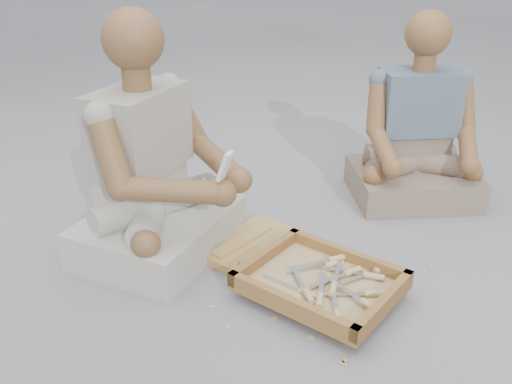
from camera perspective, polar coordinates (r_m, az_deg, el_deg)
The scene contains 30 objects.
ground at distance 2.04m, azimuth -2.91°, elevation -10.04°, with size 60.00×60.00×0.00m, color gray.
carved_panel at distance 2.18m, azimuth 3.01°, elevation -6.89°, with size 0.60×0.40×0.04m, color olive.
tool_tray at distance 2.00m, azimuth 6.47°, elevation -9.00°, with size 0.54×0.45×0.06m.
chisel_0 at distance 2.04m, azimuth 11.11°, elevation -8.16°, with size 0.22×0.07×0.02m.
chisel_1 at distance 2.04m, azimuth 9.14°, elevation -8.01°, with size 0.11×0.21×0.02m.
chisel_2 at distance 1.94m, azimuth 4.71°, elevation -9.89°, with size 0.22×0.03×0.02m.
chisel_3 at distance 1.90m, azimuth 6.41°, elevation -10.34°, with size 0.10×0.21×0.02m.
chisel_4 at distance 2.10m, azimuth 7.55°, elevation -6.72°, with size 0.14×0.19×0.02m.
chisel_5 at distance 1.96m, azimuth 7.79°, elevation -9.26°, with size 0.08×0.22×0.02m.
chisel_6 at distance 1.91m, azimuth 5.09°, elevation -10.01°, with size 0.17×0.17×0.02m.
chisel_7 at distance 1.89m, azimuth 10.86°, elevation -10.82°, with size 0.21×0.10×0.02m.
chisel_8 at distance 1.83m, azimuth 8.12°, elevation -11.99°, with size 0.13×0.20×0.02m.
chisel_9 at distance 2.08m, azimuth 7.25°, elevation -7.28°, with size 0.15×0.18×0.02m.
chisel_10 at distance 2.07m, azimuth 12.05°, elevation -7.65°, with size 0.12×0.20×0.02m.
chisel_11 at distance 1.95m, azimuth 11.19°, elevation -9.94°, with size 0.20×0.13×0.02m.
wood_chip_0 at distance 2.04m, azimuth 6.54°, elevation -10.30°, with size 0.02×0.01×0.00m, color tan.
wood_chip_1 at distance 1.78m, azimuth 8.63°, elevation -16.55°, with size 0.02×0.01×0.00m, color tan.
wood_chip_2 at distance 2.21m, azimuth 3.55°, elevation -6.91°, with size 0.02×0.01×0.00m, color tan.
wood_chip_3 at distance 1.86m, azimuth 5.52°, elevation -14.35°, with size 0.02×0.01×0.00m, color tan.
wood_chip_4 at distance 2.11m, azimuth 8.79°, elevation -9.07°, with size 0.02×0.01×0.00m, color tan.
wood_chip_5 at distance 1.93m, azimuth 1.87°, elevation -12.48°, with size 0.02×0.01×0.00m, color tan.
wood_chip_6 at distance 1.98m, azimuth -4.43°, elevation -11.36°, with size 0.02×0.01×0.00m, color tan.
wood_chip_7 at distance 2.04m, azimuth 11.10°, elevation -10.62°, with size 0.02×0.01×0.00m, color tan.
wood_chip_8 at distance 2.27m, azimuth 17.01°, elevation -7.17°, with size 0.02×0.01×0.00m, color tan.
wood_chip_9 at distance 1.98m, azimuth 3.24°, elevation -11.40°, with size 0.02×0.01×0.00m, color tan.
wood_chip_10 at distance 1.79m, azimuth 8.82°, elevation -16.35°, with size 0.02×0.01×0.00m, color tan.
wood_chip_11 at distance 1.90m, azimuth -2.76°, elevation -13.23°, with size 0.02×0.01×0.00m, color tan.
craftsman at distance 2.19m, azimuth -10.23°, elevation 1.60°, with size 0.65×0.64×0.93m.
companion at distance 2.71m, azimuth 15.78°, elevation 5.07°, with size 0.70×0.68×0.85m.
mobile_phone at distance 1.92m, azimuth -3.15°, elevation 2.59°, with size 0.06×0.05×0.11m.
Camera 1 is at (0.96, -1.36, 1.19)m, focal length 40.00 mm.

